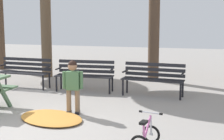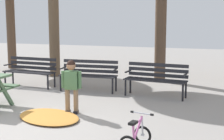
# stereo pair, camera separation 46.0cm
# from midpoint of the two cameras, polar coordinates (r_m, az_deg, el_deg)

# --- Properties ---
(ground) EXTENTS (36.00, 36.00, 0.00)m
(ground) POSITION_cam_midpoint_polar(r_m,az_deg,el_deg) (6.54, -13.75, -9.39)
(ground) COLOR gray
(park_bench_far_left) EXTENTS (1.62, 0.53, 0.85)m
(park_bench_far_left) POSITION_cam_midpoint_polar(r_m,az_deg,el_deg) (10.26, -12.31, 0.13)
(park_bench_far_left) COLOR #232328
(park_bench_far_left) RESTS_ON ground
(park_bench_left) EXTENTS (1.63, 0.57, 0.85)m
(park_bench_left) POSITION_cam_midpoint_polar(r_m,az_deg,el_deg) (9.40, -2.51, -0.45)
(park_bench_left) COLOR #232328
(park_bench_left) RESTS_ON ground
(park_bench_right) EXTENTS (1.63, 0.57, 0.85)m
(park_bench_right) POSITION_cam_midpoint_polar(r_m,az_deg,el_deg) (8.81, 8.95, -1.17)
(park_bench_right) COLOR #232328
(park_bench_right) RESTS_ON ground
(child_standing) EXTENTS (0.43, 0.21, 1.14)m
(child_standing) POSITION_cam_midpoint_polar(r_m,az_deg,el_deg) (7.13, -5.03, -2.04)
(child_standing) COLOR #7F664C
(child_standing) RESTS_ON ground
(kids_bicycle) EXTENTS (0.44, 0.60, 0.54)m
(kids_bicycle) POSITION_cam_midpoint_polar(r_m,az_deg,el_deg) (5.32, 6.52, -11.17)
(kids_bicycle) COLOR black
(kids_bicycle) RESTS_ON ground
(leaf_pile) EXTENTS (1.75, 1.54, 0.07)m
(leaf_pile) POSITION_cam_midpoint_polar(r_m,az_deg,el_deg) (6.98, -8.73, -7.78)
(leaf_pile) COLOR #C68438
(leaf_pile) RESTS_ON ground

